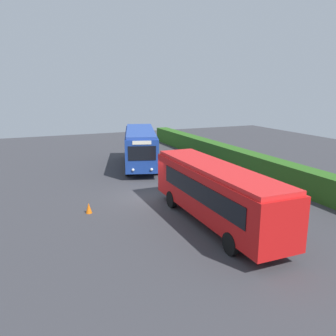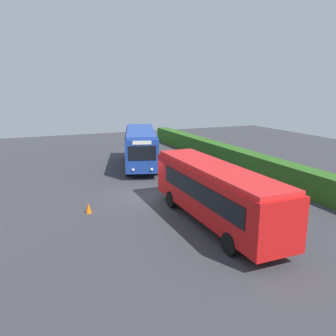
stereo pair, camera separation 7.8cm
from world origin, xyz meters
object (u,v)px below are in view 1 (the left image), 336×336
bus_red (215,191)px  traffic_cone (89,208)px  person_left (237,195)px  person_center (295,215)px  bus_blue (140,146)px

bus_red → traffic_cone: bearing=54.4°
person_left → person_center: size_ratio=0.99×
bus_red → person_left: bus_red is taller
bus_blue → person_center: (16.35, 2.35, -1.00)m
bus_red → person_left: 2.71m
person_center → bus_blue: bearing=2.7°
person_left → traffic_cone: person_left is taller
bus_red → person_center: 4.00m
bus_blue → bus_red: bearing=14.5°
person_left → bus_blue: bearing=-21.7°
bus_red → person_center: bearing=-128.8°
person_center → traffic_cone: size_ratio=2.89×
bus_blue → traffic_cone: 11.74m
bus_blue → traffic_cone: (9.70, -6.41, -1.61)m
person_left → person_center: person_center is taller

